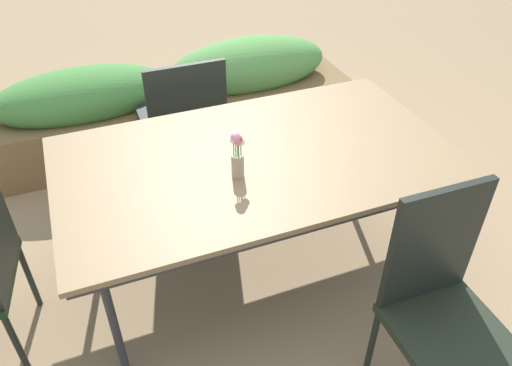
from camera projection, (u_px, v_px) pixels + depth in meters
name	position (u px, v px, depth m)	size (l,w,h in m)	color
ground_plane	(265.00, 258.00, 2.82)	(12.00, 12.00, 0.00)	#9E7F5B
dining_table	(256.00, 163.00, 2.33)	(1.82, 1.04, 0.74)	#8C704C
chair_near_right	(441.00, 298.00, 1.91)	(0.42, 0.42, 0.99)	#232A1D
chair_far_side	(184.00, 117.00, 3.06)	(0.49, 0.49, 0.91)	black
flower_vase	(237.00, 155.00, 2.12)	(0.06, 0.05, 0.23)	tan
planter_box	(174.00, 101.00, 3.61)	(2.62, 0.55, 0.70)	brown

